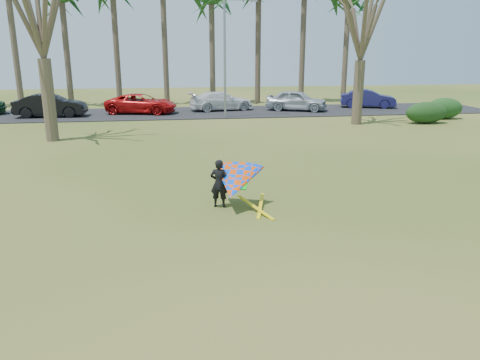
{
  "coord_description": "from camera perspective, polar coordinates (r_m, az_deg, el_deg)",
  "views": [
    {
      "loc": [
        -1.9,
        -10.48,
        4.63
      ],
      "look_at": [
        0.0,
        2.0,
        1.1
      ],
      "focal_mm": 35.0,
      "sensor_mm": 36.0,
      "label": 1
    }
  ],
  "objects": [
    {
      "name": "parking_strip",
      "position": [
        35.83,
        -5.6,
        8.17
      ],
      "size": [
        46.0,
        7.0,
        0.06
      ],
      "primitive_type": "cube",
      "color": "black",
      "rests_on": "ground"
    },
    {
      "name": "car_3",
      "position": [
        36.88,
        -2.28,
        9.61
      ],
      "size": [
        5.22,
        2.88,
        1.43
      ],
      "primitive_type": "imported",
      "rotation": [
        0.0,
        0.0,
        1.76
      ],
      "color": "silver",
      "rests_on": "parking_strip"
    },
    {
      "name": "hedge_near",
      "position": [
        32.79,
        21.75,
        7.63
      ],
      "size": [
        2.78,
        1.26,
        1.39
      ],
      "primitive_type": "ellipsoid",
      "color": "black",
      "rests_on": "ground"
    },
    {
      "name": "hedge_far",
      "position": [
        35.41,
        23.64,
        8.0
      ],
      "size": [
        2.61,
        1.23,
        1.45
      ],
      "primitive_type": "ellipsoid",
      "color": "#163B15",
      "rests_on": "ground"
    },
    {
      "name": "car_1",
      "position": [
        35.73,
        -22.11,
        8.43
      ],
      "size": [
        4.86,
        1.75,
        1.6
      ],
      "primitive_type": "imported",
      "rotation": [
        0.0,
        0.0,
        1.56
      ],
      "color": "black",
      "rests_on": "parking_strip"
    },
    {
      "name": "car_5",
      "position": [
        39.99,
        15.33,
        9.56
      ],
      "size": [
        4.64,
        2.86,
        1.44
      ],
      "primitive_type": "imported",
      "rotation": [
        0.0,
        0.0,
        1.24
      ],
      "color": "#1C1B51",
      "rests_on": "parking_strip"
    },
    {
      "name": "ground",
      "position": [
        11.61,
        1.5,
        -7.88
      ],
      "size": [
        100.0,
        100.0,
        0.0
      ],
      "primitive_type": "plane",
      "color": "#244A10",
      "rests_on": "ground"
    },
    {
      "name": "bare_tree_left",
      "position": [
        26.3,
        -23.44,
        19.4
      ],
      "size": [
        6.6,
        6.6,
        9.7
      ],
      "color": "#4C3D2D",
      "rests_on": "ground"
    },
    {
      "name": "kite_flyer",
      "position": [
        13.88,
        -0.75,
        -0.23
      ],
      "size": [
        2.13,
        2.39,
        2.02
      ],
      "color": "black",
      "rests_on": "ground"
    },
    {
      "name": "bare_tree_right",
      "position": [
        30.93,
        14.79,
        18.73
      ],
      "size": [
        6.27,
        6.27,
        9.21
      ],
      "color": "#473A2A",
      "rests_on": "ground"
    },
    {
      "name": "car_2",
      "position": [
        35.75,
        -11.94,
        9.11
      ],
      "size": [
        5.6,
        3.58,
        1.44
      ],
      "primitive_type": "imported",
      "rotation": [
        0.0,
        0.0,
        1.32
      ],
      "color": "#B80E0E",
      "rests_on": "parking_strip"
    },
    {
      "name": "car_4",
      "position": [
        36.88,
        6.9,
        9.63
      ],
      "size": [
        5.0,
        3.61,
        1.58
      ],
      "primitive_type": "imported",
      "rotation": [
        0.0,
        0.0,
        1.15
      ],
      "color": "#A5ACB3",
      "rests_on": "parking_strip"
    },
    {
      "name": "streetlight",
      "position": [
        32.73,
        -1.59,
        15.33
      ],
      "size": [
        2.28,
        0.18,
        8.0
      ],
      "color": "gray",
      "rests_on": "ground"
    }
  ]
}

